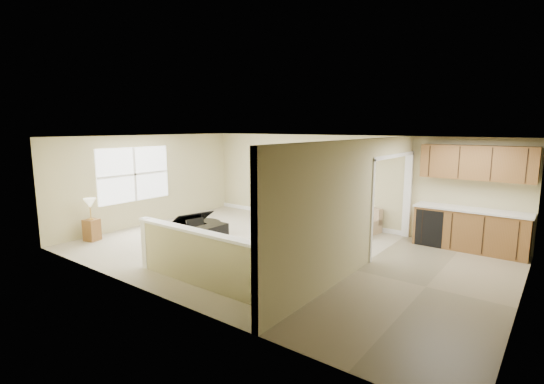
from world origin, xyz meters
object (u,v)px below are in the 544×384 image
Objects in this scene: accent_table at (303,209)px; lamp_stand at (91,223)px; piano at (189,211)px; small_plant at (361,228)px; piano_bench at (212,235)px; palm_plant at (280,203)px; loveseat at (351,218)px.

lamp_stand reaches higher than accent_table.
piano is 3.06× the size of small_plant.
piano is at bearing -152.89° from small_plant.
piano_bench is 3.01m from lamp_stand.
accent_table is (2.21, 2.18, -0.04)m from piano.
palm_plant is at bearing 176.41° from small_plant.
piano_bench is at bearing -87.70° from palm_plant.
lamp_stand is (-2.61, -1.47, 0.20)m from piano_bench.
piano is 1.64m from piano_bench.
accent_table is at bearing 52.00° from lamp_stand.
small_plant is at bearing 40.96° from piano.
loveseat is (1.95, 3.19, 0.08)m from piano_bench.
accent_table is at bearing 75.56° from piano_bench.
accent_table is at bearing -1.77° from palm_plant.
piano is at bearing -135.38° from accent_table.
lamp_stand is (-4.56, -4.67, 0.12)m from loveseat.
lamp_stand is at bearing -104.44° from piano.
piano reaches higher than loveseat.
piano is 1.38× the size of palm_plant.
loveseat is (3.44, 2.58, -0.19)m from piano.
loveseat is 2.11m from palm_plant.
loveseat is at bearing 135.75° from small_plant.
piano_bench is (1.49, -0.61, -0.27)m from piano.
piano is 2.34× the size of accent_table.
piano_bench is 0.70× the size of lamp_stand.
loveseat is 0.78m from small_plant.
piano_bench is at bearing -104.44° from accent_table.
palm_plant is at bearing 59.77° from lamp_stand.
accent_table reaches higher than piano_bench.
small_plant is at bearing 38.90° from lamp_stand.
piano reaches higher than piano_bench.
piano_bench is at bearing -8.33° from piano.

